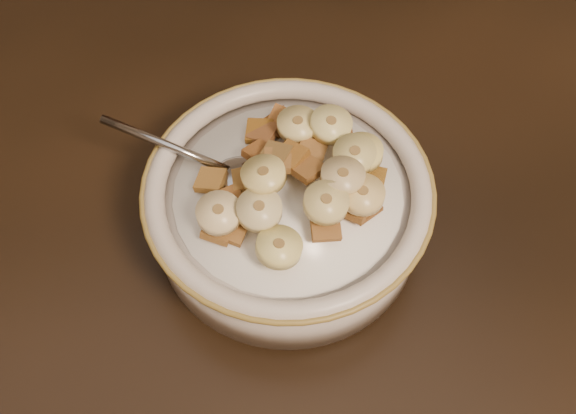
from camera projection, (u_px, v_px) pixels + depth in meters
name	position (u px, v px, depth m)	size (l,w,h in m)	color
table	(83.00, 404.00, 0.45)	(1.40, 0.90, 0.04)	black
chair	(32.00, 66.00, 1.00)	(0.41, 0.41, 0.92)	#361B0E
cereal_bowl	(288.00, 211.00, 0.49)	(0.20, 0.20, 0.05)	beige
milk	(288.00, 193.00, 0.47)	(0.17, 0.17, 0.00)	white
spoon	(246.00, 177.00, 0.47)	(0.04, 0.05, 0.01)	#93969C
cereal_square_0	(306.00, 139.00, 0.48)	(0.02, 0.02, 0.01)	brown
cereal_square_1	(229.00, 200.00, 0.45)	(0.02, 0.02, 0.01)	brown
cereal_square_2	(259.00, 131.00, 0.49)	(0.02, 0.02, 0.01)	brown
cereal_square_3	(326.00, 227.00, 0.44)	(0.02, 0.02, 0.01)	brown
cereal_square_4	(218.00, 230.00, 0.44)	(0.02, 0.02, 0.01)	brown
cereal_square_5	(211.00, 180.00, 0.46)	(0.02, 0.02, 0.01)	brown
cereal_square_6	(356.00, 208.00, 0.45)	(0.02, 0.02, 0.01)	brown
cereal_square_7	(316.00, 128.00, 0.49)	(0.02, 0.02, 0.01)	brown
cereal_square_8	(263.00, 133.00, 0.49)	(0.02, 0.02, 0.01)	brown
cereal_square_9	(281.00, 122.00, 0.50)	(0.02, 0.02, 0.01)	brown
cereal_square_10	(276.00, 155.00, 0.46)	(0.02, 0.02, 0.01)	brown
cereal_square_11	(363.00, 206.00, 0.45)	(0.02, 0.02, 0.01)	brown
cereal_square_12	(339.00, 127.00, 0.49)	(0.02, 0.02, 0.01)	brown
cereal_square_13	(260.00, 153.00, 0.47)	(0.02, 0.02, 0.01)	brown
cereal_square_14	(247.00, 179.00, 0.46)	(0.02, 0.02, 0.01)	olive
cereal_square_15	(311.00, 153.00, 0.47)	(0.02, 0.02, 0.01)	#935F2F
cereal_square_16	(282.00, 120.00, 0.50)	(0.02, 0.02, 0.01)	#9D5921
cereal_square_17	(307.00, 169.00, 0.45)	(0.02, 0.02, 0.01)	brown
cereal_square_18	(232.00, 229.00, 0.44)	(0.02, 0.02, 0.01)	brown
cereal_square_19	(278.00, 160.00, 0.45)	(0.02, 0.02, 0.01)	brown
cereal_square_20	(291.00, 156.00, 0.46)	(0.02, 0.02, 0.01)	#8F571E
cereal_square_21	(371.00, 179.00, 0.47)	(0.02, 0.02, 0.01)	olive
banana_slice_0	(298.00, 125.00, 0.48)	(0.03, 0.03, 0.01)	#FFE988
banana_slice_1	(343.00, 176.00, 0.44)	(0.03, 0.03, 0.01)	tan
banana_slice_2	(361.00, 152.00, 0.46)	(0.03, 0.03, 0.01)	#ECD474
banana_slice_3	(259.00, 210.00, 0.43)	(0.03, 0.03, 0.01)	beige
banana_slice_4	(362.00, 194.00, 0.44)	(0.03, 0.03, 0.01)	#EBCC83
banana_slice_5	(331.00, 125.00, 0.47)	(0.03, 0.03, 0.01)	#EFDB8B
banana_slice_6	(263.00, 175.00, 0.44)	(0.03, 0.03, 0.01)	#D8C26C
banana_slice_7	(326.00, 203.00, 0.43)	(0.03, 0.03, 0.01)	#EADD88
banana_slice_8	(354.00, 155.00, 0.45)	(0.03, 0.03, 0.01)	#D1C673
banana_slice_9	(279.00, 247.00, 0.42)	(0.03, 0.03, 0.01)	#EBD687
banana_slice_10	(219.00, 213.00, 0.43)	(0.03, 0.03, 0.01)	beige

